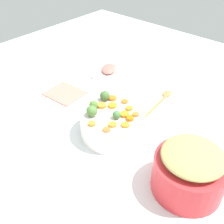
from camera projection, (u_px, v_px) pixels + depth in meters
name	position (u px, v px, depth m)	size (l,w,h in m)	color
tabletop	(114.00, 141.00, 1.10)	(2.40, 2.40, 0.02)	white
serving_bowl_carrots	(112.00, 124.00, 1.09)	(0.25, 0.25, 0.10)	white
metal_pot	(189.00, 175.00, 0.87)	(0.23, 0.23, 0.13)	red
stuffing_mound	(193.00, 156.00, 0.82)	(0.20, 0.20, 0.04)	tan
carrot_slice_0	(107.00, 130.00, 0.99)	(0.03, 0.03, 0.01)	orange
carrot_slice_1	(136.00, 114.00, 1.06)	(0.03, 0.03, 0.01)	orange
carrot_slice_2	(125.00, 101.00, 1.13)	(0.03, 0.03, 0.01)	orange
carrot_slice_3	(130.00, 118.00, 1.03)	(0.03, 0.03, 0.01)	orange
carrot_slice_4	(125.00, 114.00, 1.05)	(0.04, 0.04, 0.01)	orange
carrot_slice_5	(102.00, 105.00, 1.10)	(0.04, 0.04, 0.01)	orange
carrot_slice_6	(92.00, 124.00, 1.01)	(0.03, 0.03, 0.01)	orange
carrot_slice_7	(113.00, 124.00, 1.01)	(0.03, 0.03, 0.01)	orange
carrot_slice_8	(113.00, 98.00, 1.14)	(0.03, 0.03, 0.01)	orange
carrot_slice_9	(125.00, 125.00, 1.00)	(0.03, 0.03, 0.01)	orange
carrot_slice_10	(130.00, 109.00, 1.08)	(0.03, 0.03, 0.01)	orange
carrot_slice_11	(112.00, 106.00, 1.10)	(0.03, 0.03, 0.01)	orange
brussels_sprout_0	(92.00, 111.00, 1.04)	(0.04, 0.04, 0.04)	#51803A
brussels_sprout_1	(105.00, 96.00, 1.13)	(0.04, 0.04, 0.04)	#456E35
brussels_sprout_2	(116.00, 114.00, 1.04)	(0.03, 0.03, 0.03)	#447D40
brussels_sprout_3	(94.00, 105.00, 1.08)	(0.03, 0.03, 0.03)	#528032
wooden_spoon	(162.00, 98.00, 1.32)	(0.05, 0.27, 0.01)	#AE7B44
casserole_dish	(5.00, 189.00, 0.84)	(0.23, 0.23, 0.10)	white
ham_plate	(108.00, 72.00, 1.52)	(0.21, 0.21, 0.01)	white
ham_slice_main	(109.00, 69.00, 1.51)	(0.12, 0.08, 0.03)	#CE6C62
dish_towel	(65.00, 93.00, 1.36)	(0.18, 0.15, 0.01)	tan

